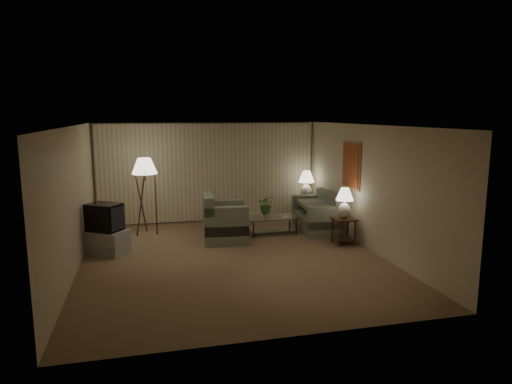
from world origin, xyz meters
TOP-DOWN VIEW (x-y plane):
  - ground at (0.00, 0.00)m, footprint 7.00×7.00m
  - room_shell at (0.02, 1.51)m, footprint 6.04×7.02m
  - sofa at (2.50, 1.76)m, footprint 1.85×1.15m
  - armchair at (0.08, 1.30)m, footprint 1.22×1.18m
  - side_table_near at (2.65, 0.41)m, footprint 0.49×0.49m
  - side_table_far at (2.65, 2.90)m, footprint 0.54×0.46m
  - table_lamp_near at (2.65, 0.41)m, footprint 0.40×0.40m
  - table_lamp_far at (2.65, 2.90)m, footprint 0.45×0.45m
  - coffee_table at (1.32, 1.66)m, footprint 1.21×0.66m
  - tv_cabinet at (-2.55, 0.94)m, footprint 1.40×1.37m
  - crt_tv at (-2.55, 0.94)m, footprint 1.12×1.10m
  - floor_lamp at (-1.69, 2.36)m, footprint 0.61×0.61m
  - ottoman at (0.55, 2.67)m, footprint 0.66×0.66m
  - vase at (1.17, 1.66)m, footprint 0.17×0.17m
  - flowers at (1.17, 1.66)m, footprint 0.48×0.44m
  - book at (1.57, 1.56)m, footprint 0.18×0.22m

SIDE VIEW (x-z plane):
  - ground at x=0.00m, z-range 0.00..0.00m
  - ottoman at x=0.55m, z-range 0.00..0.38m
  - tv_cabinet at x=-2.55m, z-range 0.00..0.50m
  - coffee_table at x=1.32m, z-range 0.07..0.49m
  - sofa at x=2.50m, z-range 0.00..0.76m
  - side_table_near at x=2.65m, z-range 0.10..0.70m
  - side_table_far at x=2.65m, z-range 0.11..0.71m
  - book at x=1.57m, z-range 0.41..0.43m
  - armchair at x=0.08m, z-range 0.00..0.88m
  - vase at x=1.17m, z-range 0.42..0.57m
  - crt_tv at x=-2.55m, z-range 0.50..1.08m
  - flowers at x=1.17m, z-range 0.57..1.03m
  - floor_lamp at x=-1.69m, z-range 0.04..1.92m
  - table_lamp_near at x=2.65m, z-range 0.66..1.35m
  - table_lamp_far at x=2.65m, z-range 0.67..1.44m
  - room_shell at x=0.02m, z-range 0.39..3.11m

